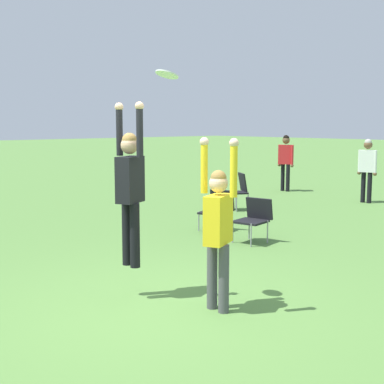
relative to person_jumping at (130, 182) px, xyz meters
name	(u,v)px	position (x,y,z in m)	size (l,w,h in m)	color
ground_plane	(160,307)	(0.51, 0.03, -1.42)	(120.00, 120.00, 0.00)	#56843D
person_jumping	(130,182)	(0.00, 0.00, 0.00)	(0.51, 0.41, 1.97)	black
person_defending	(218,222)	(1.04, 0.45, -0.40)	(0.56, 0.46, 1.95)	#4C4C51
frisbee	(167,74)	(0.43, 0.23, 1.24)	(0.27, 0.26, 0.10)	white
camping_chair_0	(254,217)	(-1.02, 3.39, -0.96)	(0.60, 0.64, 0.79)	gray
camping_chair_3	(217,208)	(-2.19, 3.64, -0.96)	(0.63, 0.68, 0.80)	gray
camping_chair_4	(239,188)	(-3.67, 5.85, -0.89)	(0.66, 0.72, 0.90)	gray
person_spectator_near	(286,157)	(-5.18, 9.57, -0.36)	(0.60, 0.40, 1.75)	black
person_spectator_far	(367,165)	(-2.19, 9.22, -0.40)	(0.56, 0.31, 1.70)	black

